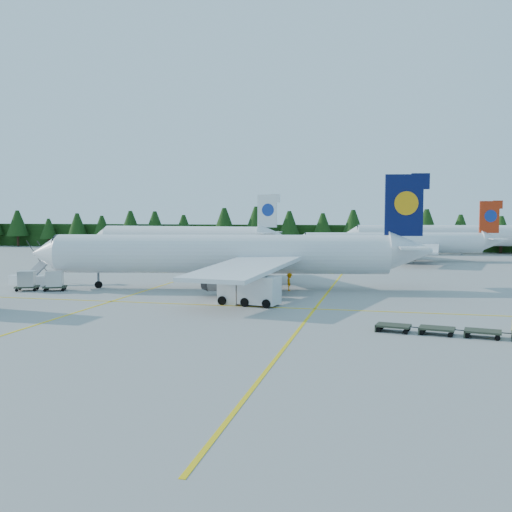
% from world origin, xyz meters
% --- Properties ---
extents(ground, '(320.00, 320.00, 0.00)m').
position_xyz_m(ground, '(0.00, 0.00, 0.00)').
color(ground, gray).
rests_on(ground, ground).
extents(taxi_stripe_a, '(0.25, 120.00, 0.01)m').
position_xyz_m(taxi_stripe_a, '(-14.00, 20.00, 0.01)').
color(taxi_stripe_a, yellow).
rests_on(taxi_stripe_a, ground).
extents(taxi_stripe_b, '(0.25, 120.00, 0.01)m').
position_xyz_m(taxi_stripe_b, '(6.00, 20.00, 0.01)').
color(taxi_stripe_b, yellow).
rests_on(taxi_stripe_b, ground).
extents(taxi_stripe_cross, '(80.00, 0.25, 0.01)m').
position_xyz_m(taxi_stripe_cross, '(0.00, -6.00, 0.01)').
color(taxi_stripe_cross, yellow).
rests_on(taxi_stripe_cross, ground).
extents(treeline_hedge, '(220.00, 4.00, 6.00)m').
position_xyz_m(treeline_hedge, '(0.00, 82.00, 3.00)').
color(treeline_hedge, black).
rests_on(treeline_hedge, ground).
extents(airliner_navy, '(44.29, 36.14, 12.97)m').
position_xyz_m(airliner_navy, '(-6.90, 5.46, 3.90)').
color(airliner_navy, silver).
rests_on(airliner_navy, ground).
extents(airliner_red, '(37.19, 30.26, 10.97)m').
position_xyz_m(airliner_red, '(12.72, 49.90, 3.30)').
color(airliner_red, silver).
rests_on(airliner_red, ground).
extents(airliner_far_left, '(43.18, 8.86, 12.57)m').
position_xyz_m(airliner_far_left, '(-32.68, 59.63, 3.94)').
color(airliner_far_left, silver).
rests_on(airliner_far_left, ground).
extents(airliner_far_right, '(44.95, 9.39, 13.09)m').
position_xyz_m(airliner_far_right, '(23.64, 71.85, 4.11)').
color(airliner_far_right, silver).
rests_on(airliner_far_right, ground).
extents(airstairs, '(5.02, 6.81, 4.08)m').
position_xyz_m(airstairs, '(-29.77, 4.08, 0.89)').
color(airstairs, silver).
rests_on(airstairs, ground).
extents(service_truck, '(6.08, 3.25, 2.79)m').
position_xyz_m(service_truck, '(-0.29, -5.14, 1.38)').
color(service_truck, white).
rests_on(service_truck, ground).
extents(dolly_train, '(14.66, 3.28, 0.14)m').
position_xyz_m(dolly_train, '(18.82, -15.33, 0.45)').
color(dolly_train, '#2F3526').
rests_on(dolly_train, ground).
extents(uld_pair, '(6.02, 3.35, 1.87)m').
position_xyz_m(uld_pair, '(-25.39, -0.54, 1.26)').
color(uld_pair, '#2F3526').
rests_on(uld_pair, ground).
extents(crew_a, '(0.87, 0.78, 1.99)m').
position_xyz_m(crew_a, '(-1.00, -5.44, 1.00)').
color(crew_a, orange).
rests_on(crew_a, ground).
extents(crew_b, '(1.08, 0.98, 1.80)m').
position_xyz_m(crew_b, '(1.20, -5.62, 0.90)').
color(crew_b, '#FF3105').
rests_on(crew_b, ground).
extents(crew_c, '(0.69, 0.91, 2.00)m').
position_xyz_m(crew_c, '(1.71, 5.62, 1.00)').
color(crew_c, orange).
rests_on(crew_c, ground).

